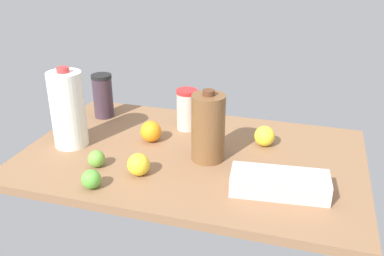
% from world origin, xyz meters
% --- Properties ---
extents(countertop, '(1.20, 0.76, 0.03)m').
position_xyz_m(countertop, '(0.00, 0.00, 0.01)').
color(countertop, '#876041').
rests_on(countertop, ground).
extents(milk_jug, '(0.12, 0.12, 0.30)m').
position_xyz_m(milk_jug, '(0.45, 0.06, 0.17)').
color(milk_jug, white).
rests_on(milk_jug, countertop).
extents(chocolate_milk_jug, '(0.11, 0.11, 0.25)m').
position_xyz_m(chocolate_milk_jug, '(-0.06, 0.02, 0.15)').
color(chocolate_milk_jug, brown).
rests_on(chocolate_milk_jug, countertop).
extents(shaker_bottle, '(0.09, 0.09, 0.19)m').
position_xyz_m(shaker_bottle, '(0.46, -0.22, 0.12)').
color(shaker_bottle, '#3D2C38').
rests_on(shaker_bottle, countertop).
extents(tumbler_cup, '(0.08, 0.08, 0.16)m').
position_xyz_m(tumbler_cup, '(0.08, -0.20, 0.11)').
color(tumbler_cup, beige).
rests_on(tumbler_cup, countertop).
extents(egg_carton, '(0.30, 0.14, 0.06)m').
position_xyz_m(egg_carton, '(-0.33, 0.17, 0.06)').
color(egg_carton, beige).
rests_on(egg_carton, countertop).
extents(orange_near_front, '(0.08, 0.08, 0.08)m').
position_xyz_m(orange_near_front, '(0.18, -0.05, 0.07)').
color(orange_near_front, orange).
rests_on(orange_near_front, countertop).
extents(lemon_by_jug, '(0.08, 0.08, 0.08)m').
position_xyz_m(lemon_by_jug, '(-0.24, -0.14, 0.07)').
color(lemon_by_jug, yellow).
rests_on(lemon_by_jug, countertop).
extents(lemon_beside_bowl, '(0.07, 0.07, 0.07)m').
position_xyz_m(lemon_beside_bowl, '(0.12, 0.19, 0.07)').
color(lemon_beside_bowl, yellow).
rests_on(lemon_beside_bowl, countertop).
extents(lime_far_back, '(0.06, 0.06, 0.06)m').
position_xyz_m(lime_far_back, '(0.23, 0.31, 0.06)').
color(lime_far_back, '#5DAD3A').
rests_on(lime_far_back, countertop).
extents(lime_loose, '(0.06, 0.06, 0.06)m').
position_xyz_m(lime_loose, '(0.28, 0.18, 0.06)').
color(lime_loose, '#6AA93C').
rests_on(lime_loose, countertop).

